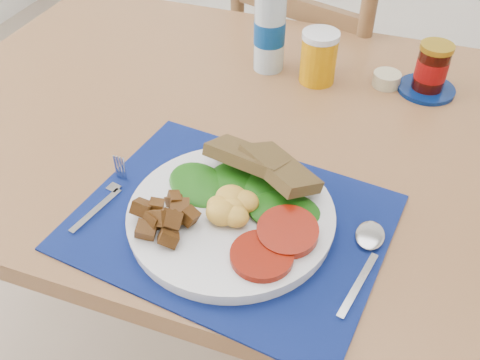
# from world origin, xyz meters

# --- Properties ---
(table) EXTENTS (1.40, 0.90, 0.75)m
(table) POSITION_xyz_m (0.00, 0.20, 0.67)
(table) COLOR brown
(table) RESTS_ON ground
(chair_far) EXTENTS (0.56, 0.55, 1.21)m
(chair_far) POSITION_xyz_m (-0.04, 0.81, 0.60)
(chair_far) COLOR brown
(chair_far) RESTS_ON ground
(placemat) EXTENTS (0.50, 0.41, 0.00)m
(placemat) POSITION_xyz_m (0.02, -0.06, 0.75)
(placemat) COLOR black
(placemat) RESTS_ON table
(breakfast_plate) EXTENTS (0.31, 0.31, 0.07)m
(breakfast_plate) POSITION_xyz_m (0.01, -0.07, 0.78)
(breakfast_plate) COLOR silver
(breakfast_plate) RESTS_ON placemat
(fork) EXTENTS (0.03, 0.16, 0.00)m
(fork) POSITION_xyz_m (-0.19, -0.08, 0.76)
(fork) COLOR #B2B5BA
(fork) RESTS_ON placemat
(spoon) EXTENTS (0.04, 0.18, 0.01)m
(spoon) POSITION_xyz_m (0.22, -0.05, 0.76)
(spoon) COLOR #B2B5BA
(spoon) RESTS_ON placemat
(water_bottle) EXTENTS (0.07, 0.07, 0.22)m
(water_bottle) POSITION_xyz_m (-0.07, 0.40, 0.85)
(water_bottle) COLOR #ADBFCC
(water_bottle) RESTS_ON table
(juice_glass) EXTENTS (0.07, 0.07, 0.10)m
(juice_glass) POSITION_xyz_m (0.04, 0.39, 0.80)
(juice_glass) COLOR #CB8205
(juice_glass) RESTS_ON table
(ramekin) EXTENTS (0.06, 0.06, 0.03)m
(ramekin) POSITION_xyz_m (0.18, 0.42, 0.76)
(ramekin) COLOR #BFB58C
(ramekin) RESTS_ON table
(jam_on_saucer) EXTENTS (0.12, 0.12, 0.10)m
(jam_on_saucer) POSITION_xyz_m (0.26, 0.42, 0.80)
(jam_on_saucer) COLOR #051A55
(jam_on_saucer) RESTS_ON table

